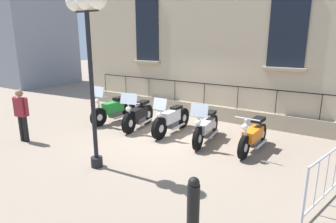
{
  "coord_description": "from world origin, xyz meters",
  "views": [
    {
      "loc": [
        7.16,
        4.71,
        2.97
      ],
      "look_at": [
        0.05,
        0.0,
        0.8
      ],
      "focal_mm": 30.07,
      "sensor_mm": 36.0,
      "label": 1
    }
  ],
  "objects_px": {
    "pedestrian_standing": "(22,113)",
    "motorcycle_green": "(114,110)",
    "motorcycle_black": "(138,116)",
    "lamppost": "(88,29)",
    "bollard": "(193,211)",
    "crowd_barrier": "(331,172)",
    "motorcycle_white": "(171,120)",
    "motorcycle_orange": "(253,137)",
    "motorcycle_silver": "(206,128)"
  },
  "relations": [
    {
      "from": "motorcycle_white",
      "to": "motorcycle_silver",
      "type": "height_order",
      "value": "motorcycle_silver"
    },
    {
      "from": "motorcycle_green",
      "to": "bollard",
      "type": "xyz_separation_m",
      "value": [
        4.11,
        5.59,
        0.09
      ]
    },
    {
      "from": "pedestrian_standing",
      "to": "motorcycle_orange",
      "type": "bearing_deg",
      "value": 116.69
    },
    {
      "from": "motorcycle_white",
      "to": "motorcycle_silver",
      "type": "distance_m",
      "value": 1.32
    },
    {
      "from": "motorcycle_green",
      "to": "lamppost",
      "type": "relative_size",
      "value": 0.54
    },
    {
      "from": "motorcycle_silver",
      "to": "motorcycle_green",
      "type": "bearing_deg",
      "value": -90.81
    },
    {
      "from": "motorcycle_green",
      "to": "motorcycle_orange",
      "type": "distance_m",
      "value": 5.22
    },
    {
      "from": "motorcycle_black",
      "to": "bollard",
      "type": "relative_size",
      "value": 1.78
    },
    {
      "from": "motorcycle_black",
      "to": "bollard",
      "type": "bearing_deg",
      "value": 47.19
    },
    {
      "from": "motorcycle_black",
      "to": "bollard",
      "type": "xyz_separation_m",
      "value": [
        4.0,
        4.32,
        0.1
      ]
    },
    {
      "from": "motorcycle_green",
      "to": "crowd_barrier",
      "type": "distance_m",
      "value": 7.34
    },
    {
      "from": "motorcycle_black",
      "to": "crowd_barrier",
      "type": "height_order",
      "value": "motorcycle_black"
    },
    {
      "from": "motorcycle_green",
      "to": "motorcycle_silver",
      "type": "relative_size",
      "value": 1.03
    },
    {
      "from": "bollard",
      "to": "lamppost",
      "type": "bearing_deg",
      "value": -108.37
    },
    {
      "from": "motorcycle_green",
      "to": "bollard",
      "type": "height_order",
      "value": "motorcycle_green"
    },
    {
      "from": "crowd_barrier",
      "to": "bollard",
      "type": "height_order",
      "value": "bollard"
    },
    {
      "from": "motorcycle_silver",
      "to": "motorcycle_orange",
      "type": "height_order",
      "value": "motorcycle_silver"
    },
    {
      "from": "crowd_barrier",
      "to": "motorcycle_orange",
      "type": "bearing_deg",
      "value": -129.63
    },
    {
      "from": "motorcycle_green",
      "to": "bollard",
      "type": "relative_size",
      "value": 1.97
    },
    {
      "from": "motorcycle_silver",
      "to": "crowd_barrier",
      "type": "relative_size",
      "value": 0.91
    },
    {
      "from": "motorcycle_white",
      "to": "motorcycle_orange",
      "type": "relative_size",
      "value": 1.1
    },
    {
      "from": "motorcycle_green",
      "to": "lamppost",
      "type": "xyz_separation_m",
      "value": [
        3.05,
        2.38,
        2.73
      ]
    },
    {
      "from": "bollard",
      "to": "pedestrian_standing",
      "type": "height_order",
      "value": "pedestrian_standing"
    },
    {
      "from": "motorcycle_black",
      "to": "lamppost",
      "type": "relative_size",
      "value": 0.49
    },
    {
      "from": "motorcycle_white",
      "to": "bollard",
      "type": "distance_m",
      "value": 5.2
    },
    {
      "from": "motorcycle_green",
      "to": "motorcycle_white",
      "type": "bearing_deg",
      "value": 91.67
    },
    {
      "from": "lamppost",
      "to": "pedestrian_standing",
      "type": "bearing_deg",
      "value": -90.56
    },
    {
      "from": "pedestrian_standing",
      "to": "motorcycle_green",
      "type": "bearing_deg",
      "value": 165.62
    },
    {
      "from": "motorcycle_white",
      "to": "bollard",
      "type": "height_order",
      "value": "motorcycle_white"
    },
    {
      "from": "pedestrian_standing",
      "to": "motorcycle_black",
      "type": "bearing_deg",
      "value": 144.9
    },
    {
      "from": "bollard",
      "to": "pedestrian_standing",
      "type": "relative_size",
      "value": 0.69
    },
    {
      "from": "motorcycle_green",
      "to": "crowd_barrier",
      "type": "relative_size",
      "value": 0.94
    },
    {
      "from": "motorcycle_silver",
      "to": "motorcycle_white",
      "type": "bearing_deg",
      "value": -95.53
    },
    {
      "from": "motorcycle_silver",
      "to": "bollard",
      "type": "distance_m",
      "value": 4.43
    },
    {
      "from": "lamppost",
      "to": "crowd_barrier",
      "type": "bearing_deg",
      "value": 106.69
    },
    {
      "from": "motorcycle_black",
      "to": "motorcycle_silver",
      "type": "distance_m",
      "value": 2.56
    },
    {
      "from": "motorcycle_green",
      "to": "motorcycle_black",
      "type": "bearing_deg",
      "value": 85.13
    },
    {
      "from": "motorcycle_black",
      "to": "crowd_barrier",
      "type": "distance_m",
      "value": 6.08
    },
    {
      "from": "lamppost",
      "to": "bollard",
      "type": "relative_size",
      "value": 3.63
    },
    {
      "from": "motorcycle_black",
      "to": "motorcycle_orange",
      "type": "bearing_deg",
      "value": 91.52
    },
    {
      "from": "crowd_barrier",
      "to": "bollard",
      "type": "relative_size",
      "value": 2.1
    },
    {
      "from": "motorcycle_green",
      "to": "motorcycle_black",
      "type": "xyz_separation_m",
      "value": [
        0.11,
        1.27,
        -0.01
      ]
    },
    {
      "from": "lamppost",
      "to": "pedestrian_standing",
      "type": "xyz_separation_m",
      "value": [
        -0.03,
        -3.16,
        -2.31
      ]
    },
    {
      "from": "crowd_barrier",
      "to": "pedestrian_standing",
      "type": "xyz_separation_m",
      "value": [
        1.4,
        -7.94,
        0.32
      ]
    },
    {
      "from": "motorcycle_black",
      "to": "bollard",
      "type": "height_order",
      "value": "motorcycle_black"
    },
    {
      "from": "motorcycle_silver",
      "to": "crowd_barrier",
      "type": "xyz_separation_m",
      "value": [
        1.56,
        3.34,
        0.13
      ]
    },
    {
      "from": "motorcycle_orange",
      "to": "crowd_barrier",
      "type": "bearing_deg",
      "value": 50.37
    },
    {
      "from": "lamppost",
      "to": "crowd_barrier",
      "type": "height_order",
      "value": "lamppost"
    },
    {
      "from": "lamppost",
      "to": "bollard",
      "type": "xyz_separation_m",
      "value": [
        1.07,
        3.21,
        -2.64
      ]
    },
    {
      "from": "motorcycle_black",
      "to": "motorcycle_orange",
      "type": "relative_size",
      "value": 1.0
    }
  ]
}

